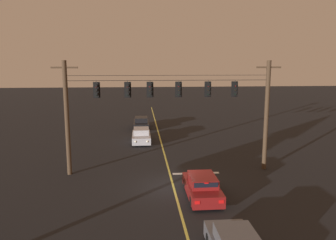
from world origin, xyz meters
The scene contains 13 objects.
ground_plane centered at (0.00, 0.00, 0.00)m, with size 180.00×180.00×0.00m, color black.
lane_centre_stripe centered at (0.00, 9.14, 0.00)m, with size 0.14×60.00×0.01m, color #D1C64C.
stop_bar_paint centered at (1.90, 2.54, 0.00)m, with size 3.40×0.36×0.01m, color silver.
signal_span_assembly centered at (0.00, 3.14, 4.20)m, with size 16.20×0.32×8.10m.
traffic_light_leftmost centered at (-5.09, 3.12, 6.05)m, with size 0.48×0.41×1.22m.
traffic_light_left_inner centered at (-2.93, 3.12, 6.05)m, with size 0.48×0.41×1.22m.
traffic_light_centre centered at (-1.35, 3.12, 6.05)m, with size 0.48×0.41×1.22m.
traffic_light_right_inner centered at (0.68, 3.12, 6.05)m, with size 0.48×0.41×1.22m.
traffic_light_rightmost centered at (2.80, 3.12, 6.05)m, with size 0.48×0.41×1.22m.
traffic_light_far_right centered at (4.78, 3.12, 6.05)m, with size 0.48×0.41×1.22m.
car_waiting_near_lane centered at (1.52, -1.80, 0.65)m, with size 1.80×4.33×1.39m.
car_oncoming_lead centered at (-1.99, 12.59, 0.65)m, with size 1.80×4.42×1.39m.
car_oncoming_trailing centered at (-1.94, 19.67, 0.65)m, with size 1.80×4.42×1.39m.
Camera 1 is at (-2.11, -20.40, 7.93)m, focal length 35.64 mm.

